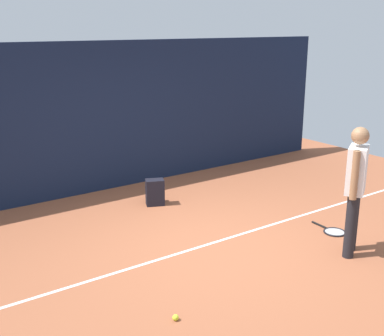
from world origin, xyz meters
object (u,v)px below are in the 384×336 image
(tennis_racket, at_px, (333,231))
(tennis_ball_near_player, at_px, (176,318))
(tennis_player, at_px, (356,184))
(backpack, at_px, (155,192))

(tennis_racket, bearing_deg, tennis_ball_near_player, -76.73)
(tennis_player, height_order, backpack, tennis_player)
(tennis_racket, distance_m, tennis_ball_near_player, 3.15)
(backpack, bearing_deg, tennis_ball_near_player, 85.17)
(tennis_ball_near_player, bearing_deg, backpack, 62.69)
(tennis_racket, relative_size, tennis_ball_near_player, 9.41)
(tennis_player, relative_size, backpack, 3.86)
(tennis_racket, xyz_separation_m, backpack, (-1.54, 2.48, 0.20))
(tennis_racket, bearing_deg, tennis_player, -29.97)
(tennis_player, xyz_separation_m, tennis_racket, (0.37, 0.57, -0.95))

